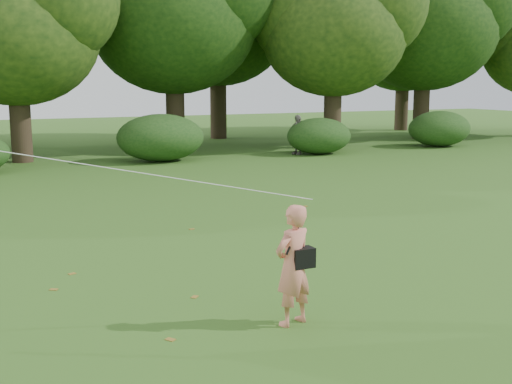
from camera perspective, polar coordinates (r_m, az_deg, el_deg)
name	(u,v)px	position (r m, az deg, el deg)	size (l,w,h in m)	color
ground	(352,327)	(8.62, 8.51, -11.75)	(100.00, 100.00, 0.00)	#265114
man_kite_flyer	(293,265)	(8.37, 3.30, -6.51)	(0.58, 0.38, 1.60)	#EA846E
bystander_right	(297,135)	(27.88, 3.71, 5.11)	(1.01, 0.42, 1.72)	gray
crossbody_bag	(302,257)	(8.37, 4.11, -5.77)	(0.43, 0.20, 0.67)	black
tree_line	(95,25)	(30.23, -14.08, 14.21)	(54.70, 15.30, 9.48)	#3A2D1E
shrub_band	(65,144)	(24.62, -16.58, 4.08)	(39.15, 3.22, 1.88)	#264919
fallen_leaves	(105,264)	(11.57, -13.25, -6.23)	(8.03, 9.59, 0.01)	olive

